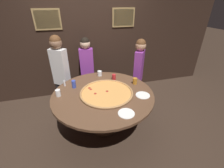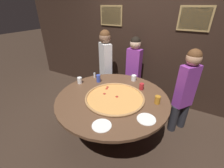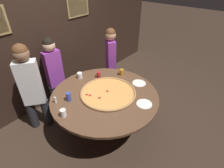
# 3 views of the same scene
# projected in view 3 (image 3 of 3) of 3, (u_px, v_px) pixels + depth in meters

# --- Properties ---
(ground_plane) EXTENTS (24.00, 24.00, 0.00)m
(ground_plane) POSITION_uv_depth(u_px,v_px,m) (106.00, 127.00, 3.13)
(ground_plane) COLOR #38281E
(back_wall) EXTENTS (6.40, 0.08, 2.60)m
(back_wall) POSITION_uv_depth(u_px,v_px,m) (45.00, 39.00, 3.16)
(back_wall) COLOR black
(back_wall) RESTS_ON ground_plane
(dining_table) EXTENTS (1.66, 1.66, 0.74)m
(dining_table) POSITION_uv_depth(u_px,v_px,m) (105.00, 100.00, 2.78)
(dining_table) COLOR brown
(dining_table) RESTS_ON ground_plane
(giant_pizza) EXTENTS (0.87, 0.87, 0.03)m
(giant_pizza) POSITION_uv_depth(u_px,v_px,m) (108.00, 92.00, 2.73)
(giant_pizza) COLOR #E0994C
(giant_pizza) RESTS_ON dining_table
(drink_cup_centre_back) EXTENTS (0.08, 0.08, 0.12)m
(drink_cup_centre_back) POSITION_uv_depth(u_px,v_px,m) (122.00, 72.00, 3.16)
(drink_cup_centre_back) COLOR #BC7A23
(drink_cup_centre_back) RESTS_ON dining_table
(drink_cup_near_right) EXTENTS (0.09, 0.09, 0.10)m
(drink_cup_near_right) POSITION_uv_depth(u_px,v_px,m) (80.00, 75.00, 3.08)
(drink_cup_near_right) COLOR white
(drink_cup_near_right) RESTS_ON dining_table
(drink_cup_by_shaker) EXTENTS (0.08, 0.08, 0.11)m
(drink_cup_by_shaker) POSITION_uv_depth(u_px,v_px,m) (63.00, 113.00, 2.29)
(drink_cup_by_shaker) COLOR white
(drink_cup_by_shaker) RESTS_ON dining_table
(drink_cup_near_left) EXTENTS (0.07, 0.07, 0.13)m
(drink_cup_near_left) POSITION_uv_depth(u_px,v_px,m) (69.00, 97.00, 2.55)
(drink_cup_near_left) COLOR #384CB7
(drink_cup_near_left) RESTS_ON dining_table
(drink_cup_far_left) EXTENTS (0.07, 0.07, 0.11)m
(drink_cup_far_left) POSITION_uv_depth(u_px,v_px,m) (99.00, 75.00, 3.10)
(drink_cup_far_left) COLOR #B22328
(drink_cup_far_left) RESTS_ON dining_table
(white_plate_far_back) EXTENTS (0.23, 0.23, 0.01)m
(white_plate_far_back) POSITION_uv_depth(u_px,v_px,m) (139.00, 83.00, 2.96)
(white_plate_far_back) COLOR white
(white_plate_far_back) RESTS_ON dining_table
(white_plate_near_front) EXTENTS (0.23, 0.23, 0.01)m
(white_plate_near_front) POSITION_uv_depth(u_px,v_px,m) (144.00, 104.00, 2.52)
(white_plate_near_front) COLOR white
(white_plate_near_front) RESTS_ON dining_table
(condiment_shaker) EXTENTS (0.04, 0.04, 0.10)m
(condiment_shaker) POSITION_uv_depth(u_px,v_px,m) (55.00, 100.00, 2.52)
(condiment_shaker) COLOR silver
(condiment_shaker) RESTS_ON dining_table
(diner_far_left) EXTENTS (0.36, 0.21, 1.42)m
(diner_far_left) POSITION_uv_depth(u_px,v_px,m) (54.00, 70.00, 3.21)
(diner_far_left) COLOR #232328
(diner_far_left) RESTS_ON ground_plane
(diner_side_left) EXTENTS (0.31, 0.36, 1.43)m
(diner_side_left) POSITION_uv_depth(u_px,v_px,m) (111.00, 58.00, 3.63)
(diner_side_left) COLOR #232328
(diner_side_left) RESTS_ON ground_plane
(diner_far_right) EXTENTS (0.39, 0.34, 1.53)m
(diner_far_right) POSITION_uv_depth(u_px,v_px,m) (31.00, 85.00, 2.70)
(diner_far_right) COLOR #232328
(diner_far_right) RESTS_ON ground_plane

